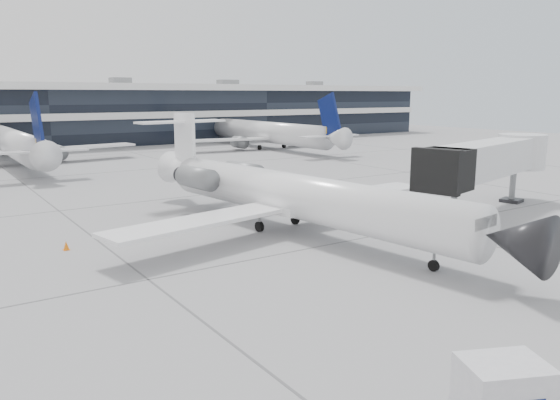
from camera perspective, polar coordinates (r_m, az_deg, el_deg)
ground at (r=33.29m, az=2.78°, el=-5.14°), size 220.00×220.00×0.00m
terminal at (r=109.39m, az=-24.03°, el=7.83°), size 170.00×22.00×10.00m
bg_jet_center at (r=81.91m, az=-25.89°, el=3.41°), size 32.00×40.00×9.60m
bg_jet_right at (r=95.92m, az=-1.50°, el=5.45°), size 32.00×40.00×9.60m
regional_jet at (r=36.98m, az=1.02°, el=0.67°), size 26.62×33.23×7.67m
jet_bridge at (r=46.45m, az=21.33°, el=4.05°), size 17.97×7.35×5.81m
cargo_uld at (r=16.96m, az=22.21°, el=-18.72°), size 3.13×2.79×2.11m
traffic_cone at (r=35.42m, az=-21.44°, el=-4.47°), size 0.44×0.44×0.56m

